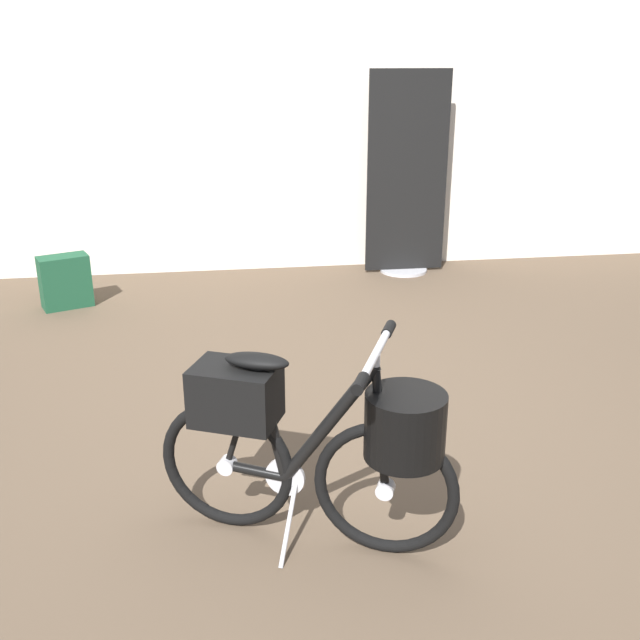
# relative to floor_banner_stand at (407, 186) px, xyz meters

# --- Properties ---
(ground_plane) EXTENTS (7.57, 7.57, 0.00)m
(ground_plane) POSITION_rel_floor_banner_stand_xyz_m (-0.90, -2.59, -0.66)
(ground_plane) COLOR brown
(back_wall) EXTENTS (7.57, 0.10, 2.89)m
(back_wall) POSITION_rel_floor_banner_stand_xyz_m (-0.90, 0.28, 0.79)
(back_wall) COLOR silver
(back_wall) RESTS_ON ground_plane
(floor_banner_stand) EXTENTS (0.60, 0.36, 1.48)m
(floor_banner_stand) POSITION_rel_floor_banner_stand_xyz_m (0.00, 0.00, 0.00)
(floor_banner_stand) COLOR #B7B7BC
(floor_banner_stand) RESTS_ON ground_plane
(folding_bike_foreground) EXTENTS (0.97, 0.59, 0.74)m
(folding_bike_foreground) POSITION_rel_floor_banner_stand_xyz_m (-1.11, -3.16, -0.25)
(folding_bike_foreground) COLOR black
(folding_bike_foreground) RESTS_ON ground_plane
(backpack_on_floor) EXTENTS (0.35, 0.28, 0.35)m
(backpack_on_floor) POSITION_rel_floor_banner_stand_xyz_m (-2.41, -0.48, -0.49)
(backpack_on_floor) COLOR #19472D
(backpack_on_floor) RESTS_ON ground_plane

